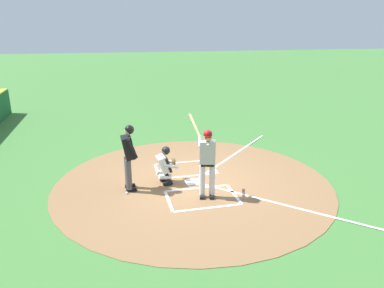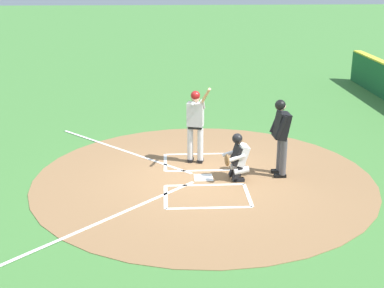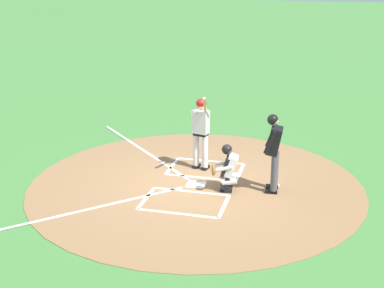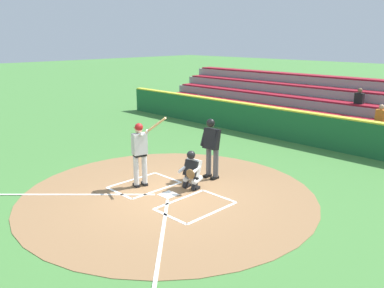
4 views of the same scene
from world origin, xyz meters
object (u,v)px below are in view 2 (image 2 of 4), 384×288
batter (196,121)px  catcher (238,156)px  plate_umpire (281,133)px  baseball (281,169)px

batter → catcher: size_ratio=1.88×
catcher → plate_umpire: bearing=-79.1°
catcher → batter: bearing=38.2°
plate_umpire → baseball: bearing=-22.5°
catcher → baseball: bearing=-67.3°
catcher → baseball: (0.48, -1.15, -0.55)m
batter → plate_umpire: (-0.95, -1.94, -0.02)m
plate_umpire → batter: bearing=63.9°
plate_umpire → baseball: plate_umpire is taller
batter → catcher: batter is taller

